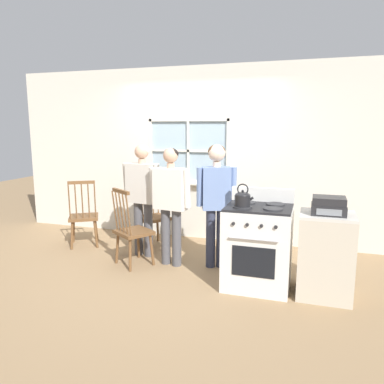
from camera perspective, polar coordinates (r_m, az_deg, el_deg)
name	(u,v)px	position (r m, az deg, el deg)	size (l,w,h in m)	color
ground_plane	(168,267)	(4.91, -3.64, -11.40)	(16.00, 16.00, 0.00)	#937551
wall_back	(200,155)	(5.91, 1.30, 5.69)	(6.40, 0.16, 2.70)	silver
chair_by_window	(152,217)	(5.65, -6.12, -3.82)	(0.57, 0.58, 1.01)	brown
chair_near_wall	(84,217)	(5.86, -16.19, -3.66)	(0.57, 0.56, 1.01)	brown
chair_center_cluster	(132,232)	(4.92, -9.08, -5.99)	(0.57, 0.57, 1.01)	brown
person_elderly_left	(143,190)	(5.15, -7.55, 0.34)	(0.58, 0.27, 1.55)	#4C4C51
person_teen_center	(171,196)	(4.76, -3.26, -0.60)	(0.59, 0.28, 1.52)	#4C4C51
person_adult_right	(216,194)	(4.68, 3.73, -0.28)	(0.51, 0.32, 1.57)	#2D3347
stove	(258,246)	(4.28, 10.01, -8.04)	(0.72, 0.68, 1.08)	white
kettle	(243,198)	(4.04, 7.72, -0.98)	(0.21, 0.17, 0.25)	black
potted_plant	(170,177)	(6.01, -3.35, 2.31)	(0.16, 0.16, 0.29)	#42474C
handbag	(144,189)	(5.77, -7.29, 0.47)	(0.25, 0.25, 0.31)	black
side_counter	(325,255)	(4.22, 19.66, -9.08)	(0.55, 0.50, 0.90)	beige
stereo	(329,206)	(4.06, 20.11, -1.98)	(0.34, 0.29, 0.18)	#232326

